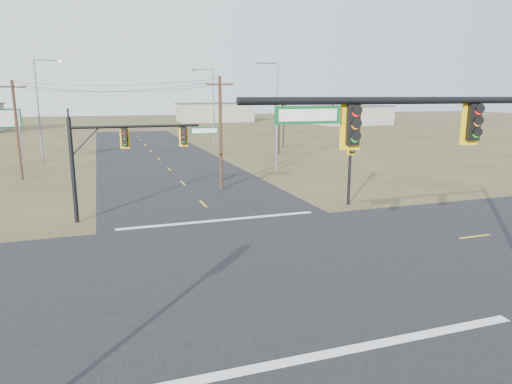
% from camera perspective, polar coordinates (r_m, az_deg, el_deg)
% --- Properties ---
extents(ground, '(320.00, 320.00, 0.00)m').
position_cam_1_polar(ground, '(20.57, 0.73, -8.93)').
color(ground, brown).
rests_on(ground, ground).
extents(road_ew, '(160.00, 14.00, 0.02)m').
position_cam_1_polar(road_ew, '(20.57, 0.73, -8.91)').
color(road_ew, black).
rests_on(road_ew, ground).
extents(road_ns, '(14.00, 160.00, 0.02)m').
position_cam_1_polar(road_ns, '(20.57, 0.73, -8.90)').
color(road_ns, black).
rests_on(road_ns, ground).
extents(stop_bar_near, '(12.00, 0.40, 0.01)m').
position_cam_1_polar(stop_bar_near, '(14.41, 11.40, -18.78)').
color(stop_bar_near, silver).
rests_on(stop_bar_near, road_ns).
extents(stop_bar_far, '(12.00, 0.40, 0.01)m').
position_cam_1_polar(stop_bar_far, '(27.39, -4.57, -3.54)').
color(stop_bar_far, silver).
rests_on(stop_bar_far, road_ns).
extents(mast_arm_near, '(11.31, 0.55, 7.81)m').
position_cam_1_polar(mast_arm_near, '(15.21, 26.48, 4.35)').
color(mast_arm_near, black).
rests_on(mast_arm_near, ground).
extents(mast_arm_far, '(8.82, 0.55, 6.14)m').
position_cam_1_polar(mast_arm_far, '(28.25, -15.51, 5.69)').
color(mast_arm_far, black).
rests_on(mast_arm_far, ground).
extents(pedestal_signal_ne, '(0.64, 0.56, 4.81)m').
position_cam_1_polar(pedestal_signal_ne, '(31.18, 11.81, 4.56)').
color(pedestal_signal_ne, black).
rests_on(pedestal_signal_ne, ground).
extents(utility_pole_near, '(2.13, 0.47, 8.76)m').
position_cam_1_polar(utility_pole_near, '(35.71, -4.46, 7.51)').
color(utility_pole_near, '#40271B').
rests_on(utility_pole_near, ground).
extents(utility_pole_far, '(2.11, 0.43, 8.65)m').
position_cam_1_polar(utility_pole_far, '(45.03, -27.72, 7.04)').
color(utility_pole_far, '#40271B').
rests_on(utility_pole_far, ground).
extents(highway_sign, '(2.93, 1.41, 5.99)m').
position_cam_1_polar(highway_sign, '(54.50, -28.78, 7.27)').
color(highway_sign, slate).
rests_on(highway_sign, ground).
extents(streetlight_a, '(2.95, 0.45, 10.53)m').
position_cam_1_polar(streetlight_a, '(45.14, 2.36, 10.17)').
color(streetlight_a, slate).
rests_on(streetlight_a, ground).
extents(streetlight_b, '(3.10, 0.46, 11.07)m').
position_cam_1_polar(streetlight_b, '(66.30, -5.54, 10.97)').
color(streetlight_b, slate).
rests_on(streetlight_b, ground).
extents(streetlight_c, '(3.17, 0.45, 11.31)m').
position_cam_1_polar(streetlight_c, '(56.62, -25.38, 9.86)').
color(streetlight_c, slate).
rests_on(streetlight_c, ground).
extents(bare_tree_c, '(3.58, 3.58, 7.00)m').
position_cam_1_polar(bare_tree_c, '(57.89, 2.91, 10.15)').
color(bare_tree_c, black).
rests_on(bare_tree_c, ground).
extents(bare_tree_d, '(3.03, 3.03, 7.84)m').
position_cam_1_polar(bare_tree_d, '(65.73, 3.51, 11.08)').
color(bare_tree_d, black).
rests_on(bare_tree_d, ground).
extents(warehouse_mid, '(20.00, 12.00, 5.00)m').
position_cam_1_polar(warehouse_mid, '(131.99, -5.23, 9.85)').
color(warehouse_mid, '#AAA596').
rests_on(warehouse_mid, ground).
extents(warehouse_right, '(18.00, 10.00, 4.50)m').
position_cam_1_polar(warehouse_right, '(120.14, 12.00, 9.31)').
color(warehouse_right, '#AAA596').
rests_on(warehouse_right, ground).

